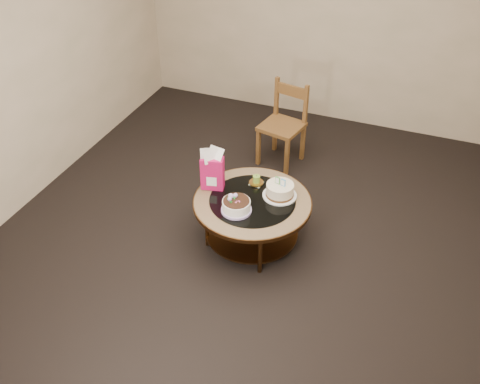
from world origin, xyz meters
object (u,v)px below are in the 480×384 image
at_px(dining_chair, 284,124).
at_px(decorated_cake, 236,206).
at_px(gift_bag, 212,169).
at_px(cream_cake, 280,190).
at_px(coffee_table, 252,207).

bearing_deg(dining_chair, decorated_cake, -74.91).
distance_m(gift_bag, dining_chair, 1.35).
bearing_deg(dining_chair, gift_bag, -87.97).
distance_m(cream_cake, dining_chair, 1.27).
height_order(coffee_table, dining_chair, dining_chair).
height_order(coffee_table, decorated_cake, decorated_cake).
bearing_deg(coffee_table, decorated_cake, -111.46).
bearing_deg(dining_chair, coffee_table, -71.41).
distance_m(decorated_cake, dining_chair, 1.55).
bearing_deg(gift_bag, decorated_cake, -49.87).
height_order(decorated_cake, cream_cake, cream_cake).
xyz_separation_m(coffee_table, cream_cake, (0.20, 0.14, 0.14)).
relative_size(coffee_table, gift_bag, 2.61).
relative_size(decorated_cake, cream_cake, 0.87).
distance_m(decorated_cake, gift_bag, 0.42).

